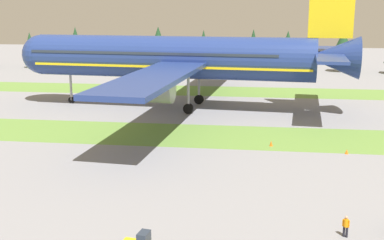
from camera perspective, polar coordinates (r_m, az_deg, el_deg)
grass_strip_near at (r=68.68m, az=4.85°, el=-1.90°), size 320.00×12.70×0.01m
grass_strip_far at (r=105.25m, az=5.88°, el=3.24°), size 320.00×12.70×0.01m
airliner at (r=86.45m, az=-1.49°, el=7.18°), size 59.10×73.23×24.81m
ground_crew_marshaller at (r=41.03m, az=17.15°, el=-11.44°), size 0.52×0.36×1.74m
taxiway_marker_0 at (r=63.27m, az=17.25°, el=-3.48°), size 0.44×0.44×0.55m
taxiway_marker_1 at (r=64.58m, az=9.02°, el=-2.66°), size 0.44×0.44×0.69m
distant_tree_line at (r=138.13m, az=6.44°, el=8.43°), size 154.89×10.67×12.10m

